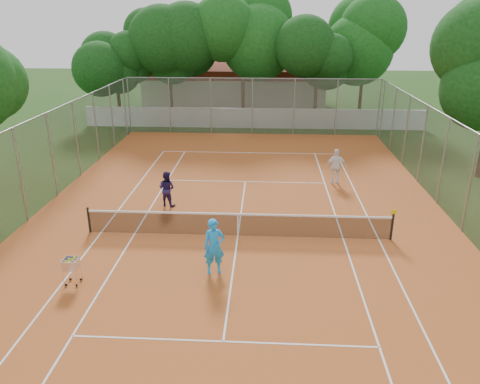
# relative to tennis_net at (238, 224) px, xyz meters

# --- Properties ---
(ground) EXTENTS (120.00, 120.00, 0.00)m
(ground) POSITION_rel_tennis_net_xyz_m (0.00, 0.00, -0.51)
(ground) COLOR #18350E
(ground) RESTS_ON ground
(court_pad) EXTENTS (18.00, 34.00, 0.02)m
(court_pad) POSITION_rel_tennis_net_xyz_m (0.00, 0.00, -0.50)
(court_pad) COLOR #AD5421
(court_pad) RESTS_ON ground
(court_lines) EXTENTS (10.98, 23.78, 0.01)m
(court_lines) POSITION_rel_tennis_net_xyz_m (0.00, 0.00, -0.49)
(court_lines) COLOR white
(court_lines) RESTS_ON court_pad
(tennis_net) EXTENTS (11.88, 0.10, 0.98)m
(tennis_net) POSITION_rel_tennis_net_xyz_m (0.00, 0.00, 0.00)
(tennis_net) COLOR black
(tennis_net) RESTS_ON court_pad
(perimeter_fence) EXTENTS (18.00, 34.00, 4.00)m
(perimeter_fence) POSITION_rel_tennis_net_xyz_m (0.00, 0.00, 1.49)
(perimeter_fence) COLOR slate
(perimeter_fence) RESTS_ON ground
(boundary_wall) EXTENTS (26.00, 0.30, 1.50)m
(boundary_wall) POSITION_rel_tennis_net_xyz_m (0.00, 19.00, 0.24)
(boundary_wall) COLOR white
(boundary_wall) RESTS_ON ground
(clubhouse) EXTENTS (16.40, 9.00, 4.40)m
(clubhouse) POSITION_rel_tennis_net_xyz_m (-2.00, 29.00, 1.69)
(clubhouse) COLOR beige
(clubhouse) RESTS_ON ground
(tropical_trees) EXTENTS (29.00, 19.00, 10.00)m
(tropical_trees) POSITION_rel_tennis_net_xyz_m (0.00, 22.00, 4.49)
(tropical_trees) COLOR #0D340F
(tropical_trees) RESTS_ON ground
(player_near) EXTENTS (0.81, 0.63, 1.94)m
(player_near) POSITION_rel_tennis_net_xyz_m (-0.61, -2.83, 0.48)
(player_near) COLOR #1C95F1
(player_near) RESTS_ON court_pad
(player_far_left) EXTENTS (0.95, 0.84, 1.62)m
(player_far_left) POSITION_rel_tennis_net_xyz_m (-3.40, 2.97, 0.32)
(player_far_left) COLOR #25194D
(player_far_left) RESTS_ON court_pad
(player_far_right) EXTENTS (1.10, 0.51, 1.83)m
(player_far_right) POSITION_rel_tennis_net_xyz_m (4.63, 6.40, 0.43)
(player_far_right) COLOR white
(player_far_right) RESTS_ON court_pad
(ball_hopper) EXTENTS (0.50, 0.50, 0.98)m
(ball_hopper) POSITION_rel_tennis_net_xyz_m (-5.11, -3.80, -0.00)
(ball_hopper) COLOR silver
(ball_hopper) RESTS_ON court_pad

